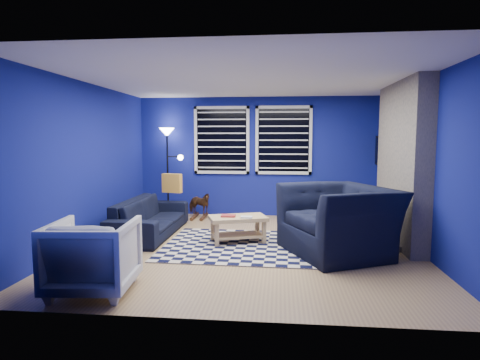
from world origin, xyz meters
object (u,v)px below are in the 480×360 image
Objects in this scene: armchair_big at (338,220)px; coffee_table at (238,224)px; floor_lamp at (168,144)px; armchair_bent at (93,256)px; rocking_horse at (199,204)px; sofa at (150,217)px; cabinet at (315,205)px; tv at (383,151)px.

armchair_big is 1.49× the size of coffee_table.
armchair_big is 4.16m from floor_lamp.
armchair_bent is 1.56× the size of rocking_horse.
sofa is at bearing -130.11° from armchair_big.
armchair_big is at bearing -72.93° from cabinet.
sofa is 1.41× the size of armchair_big.
armchair_bent is 5.00m from cabinet.
sofa is at bearing -90.14° from armchair_bent.
armchair_big is at bearing -116.78° from tv.
floor_lamp reaches higher than coffee_table.
sofa is 2.57m from armchair_bent.
cabinet is at bearing 168.65° from tv.
armchair_bent is 2.55m from coffee_table.
armchair_big is 2.50m from cabinet.
tv reaches higher than armchair_big.
floor_lamp is (-0.68, 0.19, 1.21)m from rocking_horse.
rocking_horse is 2.09m from coffee_table.
coffee_table is at bearing -126.23° from armchair_bent.
armchair_big is 3.30m from armchair_bent.
coffee_table is 2.90m from floor_lamp.
sofa is 1.58m from coffee_table.
cabinet is at bearing -127.63° from armchair_bent.
floor_lamp is (-3.05, -0.00, 1.23)m from cabinet.
rocking_horse is (0.54, 1.46, -0.00)m from sofa.
floor_lamp is at bearing 5.18° from sofa.
floor_lamp is (-4.29, 0.25, 0.12)m from tv.
armchair_big is at bearing -38.10° from floor_lamp.
sofa is at bearing -85.22° from floor_lamp.
floor_lamp is (-3.17, 2.48, 1.04)m from armchair_big.
armchair_big is 0.80× the size of floor_lamp.
coffee_table is at bearing -50.36° from floor_lamp.
coffee_table is (1.32, 2.18, -0.09)m from armchair_bent.
tv is at bearing -68.75° from rocking_horse.
armchair_big is at bearing -110.56° from rocking_horse.
armchair_big is 3.39m from rocking_horse.
floor_lamp reaches higher than sofa.
tv is 1.80× the size of rocking_horse.
floor_lamp is at bearing 96.96° from rocking_horse.
coffee_table is 0.54× the size of floor_lamp.
cabinet is at bearing -63.22° from rocking_horse.
sofa is 3.76× the size of rocking_horse.
cabinet is (2.37, 0.19, -0.02)m from rocking_horse.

